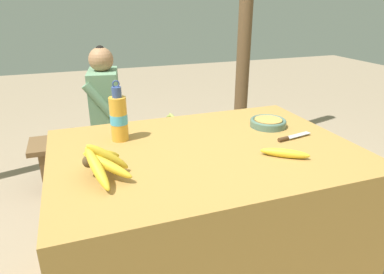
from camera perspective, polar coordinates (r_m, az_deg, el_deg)
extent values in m
cube|color=olive|center=(1.71, 2.00, -13.12)|extent=(1.34, 0.94, 0.73)
sphere|color=#4C381E|center=(1.31, -16.79, -3.90)|extent=(0.05, 0.05, 0.05)
ellipsoid|color=gold|center=(1.24, -15.54, -5.03)|extent=(0.10, 0.20, 0.13)
ellipsoid|color=gold|center=(1.27, -13.91, -4.58)|extent=(0.18, 0.15, 0.10)
ellipsoid|color=gold|center=(1.31, -13.85, -3.23)|extent=(0.17, 0.04, 0.15)
ellipsoid|color=gold|center=(1.36, -14.62, -2.82)|extent=(0.17, 0.15, 0.12)
ellipsoid|color=gold|center=(1.37, -16.13, -2.48)|extent=(0.09, 0.19, 0.13)
cylinder|color=#4C6B5B|center=(1.83, 12.55, 2.20)|extent=(0.19, 0.19, 0.03)
torus|color=#4C6B5B|center=(1.82, 12.59, 2.65)|extent=(0.19, 0.19, 0.02)
cylinder|color=#BC8942|center=(1.82, 12.60, 2.77)|extent=(0.14, 0.14, 0.01)
cylinder|color=gold|center=(1.62, -12.10, 2.95)|extent=(0.08, 0.08, 0.21)
cylinder|color=#47A8D1|center=(1.62, -12.10, 2.95)|extent=(0.08, 0.08, 0.05)
cylinder|color=#33477F|center=(1.58, -12.47, 7.31)|extent=(0.04, 0.04, 0.05)
torus|color=#33477F|center=(1.57, -12.58, 8.63)|extent=(0.03, 0.01, 0.03)
ellipsoid|color=gold|center=(1.48, 15.21, -2.62)|extent=(0.19, 0.15, 0.04)
cube|color=#BCBCC1|center=(1.72, 17.30, 0.30)|extent=(0.14, 0.05, 0.00)
cylinder|color=#472D19|center=(1.65, 14.98, -0.33)|extent=(0.06, 0.03, 0.02)
cube|color=brown|center=(2.71, -11.33, 0.25)|extent=(1.36, 0.32, 0.04)
cube|color=brown|center=(2.67, -23.08, -6.04)|extent=(0.06, 0.06, 0.35)
cube|color=brown|center=(2.80, 1.15, -2.75)|extent=(0.06, 0.06, 0.35)
cube|color=brown|center=(2.88, -22.92, -3.90)|extent=(0.06, 0.06, 0.35)
cube|color=brown|center=(3.01, -0.46, -0.96)|extent=(0.06, 0.06, 0.35)
cylinder|color=#232328|center=(2.68, -18.91, -4.86)|extent=(0.09, 0.09, 0.38)
cylinder|color=#232328|center=(2.58, -16.82, -0.73)|extent=(0.31, 0.14, 0.09)
cylinder|color=#232328|center=(2.85, -18.45, -3.19)|extent=(0.09, 0.09, 0.38)
cylinder|color=#232328|center=(2.75, -16.47, 0.74)|extent=(0.31, 0.14, 0.09)
cube|color=slate|center=(2.58, -14.23, 5.21)|extent=(0.25, 0.37, 0.50)
cylinder|color=slate|center=(2.40, -15.32, 5.99)|extent=(0.21, 0.10, 0.25)
cylinder|color=slate|center=(2.71, -14.87, 7.82)|extent=(0.21, 0.10, 0.25)
sphere|color=#9E704C|center=(2.51, -14.93, 12.37)|extent=(0.17, 0.17, 0.17)
sphere|color=black|center=(2.50, -15.08, 13.81)|extent=(0.06, 0.06, 0.06)
sphere|color=#4C381E|center=(2.75, -3.73, 2.77)|extent=(0.05, 0.05, 0.05)
ellipsoid|color=#9EB24C|center=(2.69, -3.19, 2.28)|extent=(0.05, 0.18, 0.10)
ellipsoid|color=#9EB24C|center=(2.71, -2.66, 2.64)|extent=(0.12, 0.15, 0.14)
ellipsoid|color=#9EB24C|center=(2.75, -2.47, 2.73)|extent=(0.16, 0.07, 0.10)
ellipsoid|color=#9EB24C|center=(2.78, -2.66, 2.89)|extent=(0.16, 0.07, 0.09)
ellipsoid|color=#9EB24C|center=(2.80, -3.15, 3.20)|extent=(0.13, 0.14, 0.12)
ellipsoid|color=#9EB24C|center=(2.81, -3.94, 3.26)|extent=(0.06, 0.19, 0.12)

